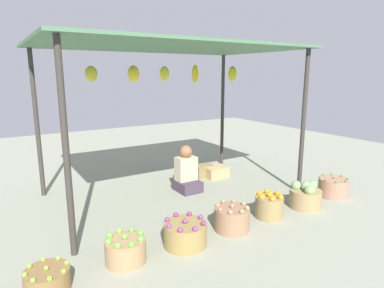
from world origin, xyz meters
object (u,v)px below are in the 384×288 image
object	(u,v)px
basket_purple_onions	(185,234)
wooden_crate_stacked_rear	(203,171)
basket_cabbages	(305,196)
wooden_crate_near_vendor	(216,172)
basket_green_apples	(126,250)
basket_potatoes	(232,218)
basket_green_chilies	(333,187)
basket_oranges	(269,206)
vendor_person	(187,173)
basket_limes	(47,280)

from	to	relation	value
basket_purple_onions	wooden_crate_stacked_rear	world-z (taller)	basket_purple_onions
basket_cabbages	wooden_crate_near_vendor	world-z (taller)	basket_cabbages
wooden_crate_stacked_rear	basket_green_apples	bearing A→B (deg)	-139.41
basket_potatoes	basket_green_chilies	xyz separation A→B (m)	(2.12, 0.05, -0.00)
basket_oranges	wooden_crate_stacked_rear	bearing A→B (deg)	82.85
basket_purple_onions	basket_potatoes	xyz separation A→B (m)	(0.70, 0.01, 0.01)
basket_potatoes	wooden_crate_stacked_rear	world-z (taller)	basket_potatoes
basket_cabbages	basket_green_chilies	bearing A→B (deg)	5.11
basket_green_chilies	basket_potatoes	bearing A→B (deg)	-178.62
basket_green_chilies	wooden_crate_near_vendor	distance (m)	2.08
basket_green_apples	basket_green_chilies	distance (m)	3.53
vendor_person	basket_green_chilies	distance (m)	2.38
basket_limes	basket_potatoes	world-z (taller)	basket_potatoes
basket_green_apples	basket_potatoes	bearing A→B (deg)	-0.81
vendor_person	basket_oranges	distance (m)	1.58
basket_purple_onions	basket_green_chilies	distance (m)	2.82
vendor_person	basket_limes	bearing A→B (deg)	-147.16
basket_purple_onions	basket_cabbages	xyz separation A→B (m)	(2.07, -0.00, 0.03)
basket_potatoes	basket_cabbages	world-z (taller)	basket_cabbages
vendor_person	basket_potatoes	world-z (taller)	vendor_person
basket_green_apples	basket_potatoes	distance (m)	1.41
basket_green_chilies	wooden_crate_near_vendor	world-z (taller)	basket_green_chilies
basket_limes	wooden_crate_stacked_rear	world-z (taller)	basket_limes
basket_limes	basket_green_chilies	world-z (taller)	basket_green_chilies
basket_purple_onions	wooden_crate_stacked_rear	size ratio (longest dim) A/B	1.47
basket_green_apples	basket_purple_onions	size ratio (longest dim) A/B	0.86
basket_purple_onions	basket_potatoes	size ratio (longest dim) A/B	1.13
vendor_person	wooden_crate_stacked_rear	world-z (taller)	vendor_person
basket_green_chilies	wooden_crate_stacked_rear	bearing A→B (deg)	121.51
basket_limes	wooden_crate_near_vendor	bearing A→B (deg)	30.20
basket_oranges	wooden_crate_stacked_rear	xyz separation A→B (m)	(0.25, 1.99, -0.04)
wooden_crate_near_vendor	basket_oranges	bearing A→B (deg)	-103.60
basket_green_apples	basket_green_chilies	bearing A→B (deg)	0.51
basket_limes	basket_green_apples	size ratio (longest dim) A/B	0.94
basket_green_apples	wooden_crate_stacked_rear	distance (m)	3.06
vendor_person	basket_limes	xyz separation A→B (m)	(-2.44, -1.57, -0.19)
basket_limes	basket_green_chilies	xyz separation A→B (m)	(4.30, 0.09, 0.04)
vendor_person	basket_cabbages	world-z (taller)	vendor_person
basket_potatoes	wooden_crate_near_vendor	distance (m)	2.19
basket_green_apples	basket_cabbages	xyz separation A→B (m)	(2.78, -0.04, 0.03)
basket_potatoes	wooden_crate_stacked_rear	distance (m)	2.21
basket_purple_onions	basket_green_chilies	size ratio (longest dim) A/B	1.11
vendor_person	basket_purple_onions	distance (m)	1.83
basket_limes	basket_cabbages	world-z (taller)	basket_cabbages
basket_limes	basket_green_chilies	bearing A→B (deg)	1.23
vendor_person	basket_green_apples	xyz separation A→B (m)	(-1.67, -1.51, -0.16)
basket_potatoes	basket_oranges	world-z (taller)	basket_oranges
basket_oranges	wooden_crate_stacked_rear	distance (m)	2.01
basket_green_apples	basket_cabbages	distance (m)	2.78
basket_cabbages	wooden_crate_near_vendor	size ratio (longest dim) A/B	1.05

